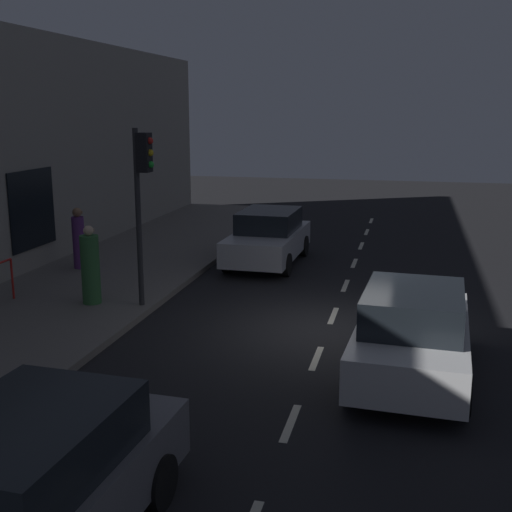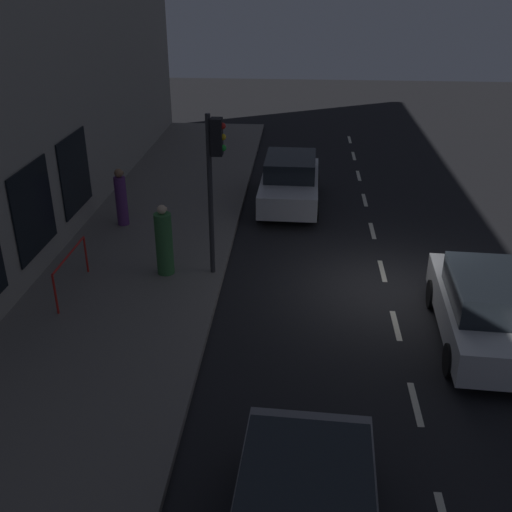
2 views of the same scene
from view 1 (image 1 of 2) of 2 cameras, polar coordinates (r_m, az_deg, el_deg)
The scene contains 9 objects.
ground_plane at distance 13.63m, azimuth 6.29°, elevation -6.49°, with size 60.00×60.00×0.00m, color black.
sidewalk at distance 15.61m, azimuth -17.17°, elevation -4.22°, with size 4.50×32.00×0.15m.
lane_centre_line at distance 14.58m, azimuth 6.79°, elevation -5.21°, with size 0.12×27.20×0.01m.
traffic_light at distance 14.40m, azimuth -9.95°, elevation 6.51°, with size 0.47×0.32×3.94m.
parked_car_0 at distance 7.12m, azimuth -19.91°, elevation -19.20°, with size 2.06×4.42×1.58m.
parked_car_1 at distance 11.33m, azimuth 13.55°, elevation -6.60°, with size 2.06×4.23×1.58m.
parked_car_2 at distance 19.17m, azimuth 1.07°, elevation 1.65°, with size 1.96×4.25×1.58m.
pedestrian_0 at distance 18.63m, azimuth -15.28°, elevation 1.38°, with size 0.41×0.41×1.70m.
pedestrian_1 at distance 15.15m, azimuth -14.31°, elevation -1.03°, with size 0.58×0.58×1.79m.
Camera 1 is at (-1.54, 12.79, 4.46)m, focal length 45.65 mm.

